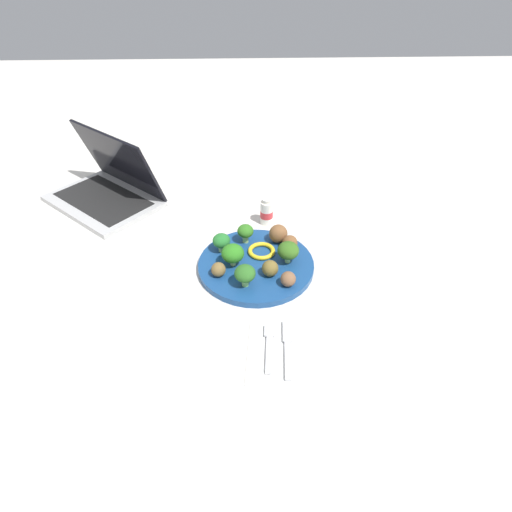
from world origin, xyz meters
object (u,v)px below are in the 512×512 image
object	(u,v)px
broccoli_floret_far_rim	(245,274)
meatball_back_right	(218,269)
broccoli_floret_back_right	(233,254)
fork	(269,345)
knife	(287,346)
meatball_center	(288,279)
pepper_ring_front_right	(262,251)
napkin	(278,350)
plate	(256,265)
meatball_mid_right	(278,234)
broccoli_floret_front_right	(288,250)
laptop	(108,189)
broccoli_floret_near_rim	(221,241)
yogurt_bottle	(267,212)
meatball_mid_left	(290,243)
broccoli_floret_mid_right	(245,232)
meatball_far_rim	(270,268)

from	to	relation	value
broccoli_floret_far_rim	meatball_back_right	size ratio (longest dim) A/B	1.58
broccoli_floret_back_right	fork	world-z (taller)	broccoli_floret_back_right
knife	broccoli_floret_back_right	bearing A→B (deg)	23.78
meatball_center	fork	distance (m)	0.18
meatball_center	pepper_ring_front_right	xyz separation A→B (m)	(0.12, 0.05, -0.01)
meatball_back_right	napkin	bearing A→B (deg)	-150.06
plate	meatball_mid_right	distance (m)	0.11
broccoli_floret_front_right	laptop	world-z (taller)	laptop
pepper_ring_front_right	fork	size ratio (longest dim) A/B	0.56
broccoli_floret_far_rim	broccoli_floret_near_rim	distance (m)	0.14
yogurt_bottle	fork	bearing A→B (deg)	177.68
broccoli_floret_front_right	broccoli_floret_near_rim	world-z (taller)	broccoli_floret_front_right
meatball_center	meatball_mid_left	xyz separation A→B (m)	(0.13, -0.02, 0.00)
meatball_mid_left	knife	world-z (taller)	meatball_mid_left
fork	knife	bearing A→B (deg)	-96.17
broccoli_floret_mid_right	yogurt_bottle	xyz separation A→B (m)	(0.11, -0.06, -0.01)
plate	knife	world-z (taller)	plate
meatball_mid_right	knife	world-z (taller)	meatball_mid_right
broccoli_floret_front_right	meatball_far_rim	bearing A→B (deg)	136.37
plate	broccoli_floret_front_right	bearing A→B (deg)	-88.74
laptop	meatball_back_right	bearing A→B (deg)	-137.75
pepper_ring_front_right	laptop	distance (m)	0.53
broccoli_floret_back_right	knife	world-z (taller)	broccoli_floret_back_right
broccoli_floret_front_right	knife	bearing A→B (deg)	174.82
broccoli_floret_back_right	meatball_mid_right	size ratio (longest dim) A/B	1.18
broccoli_floret_far_rim	meatball_far_rim	bearing A→B (deg)	-59.66
meatball_mid_left	meatball_center	bearing A→B (deg)	172.91
plate	meatball_center	distance (m)	0.11
fork	meatball_center	bearing A→B (deg)	-17.32
broccoli_floret_far_rim	meatball_mid_left	xyz separation A→B (m)	(0.13, -0.11, -0.01)
broccoli_floret_near_rim	meatball_mid_left	world-z (taller)	broccoli_floret_near_rim
meatball_back_right	napkin	size ratio (longest dim) A/B	0.20
meatball_mid_left	napkin	distance (m)	0.31
broccoli_floret_back_right	meatball_mid_left	distance (m)	0.15
meatball_mid_right	pepper_ring_front_right	world-z (taller)	meatball_mid_right
laptop	meatball_far_rim	bearing A→B (deg)	-129.37
broccoli_floret_front_right	knife	distance (m)	0.26
broccoli_floret_front_right	broccoli_floret_far_rim	size ratio (longest dim) A/B	1.03
meatball_mid_left	meatball_mid_right	bearing A→B (deg)	37.62
broccoli_floret_front_right	broccoli_floret_back_right	size ratio (longest dim) A/B	1.00
knife	pepper_ring_front_right	bearing A→B (deg)	7.52
broccoli_floret_mid_right	knife	bearing A→B (deg)	-167.10
meatball_far_rim	knife	distance (m)	0.21
plate	broccoli_floret_front_right	xyz separation A→B (m)	(0.00, -0.08, 0.04)
meatball_back_right	laptop	bearing A→B (deg)	42.25
pepper_ring_front_right	laptop	size ratio (longest dim) A/B	0.18
plate	meatball_center	xyz separation A→B (m)	(-0.08, -0.07, 0.03)
meatball_far_rim	meatball_mid_left	bearing A→B (deg)	-29.49
meatball_center	meatball_mid_left	world-z (taller)	meatball_mid_left
pepper_ring_front_right	fork	xyz separation A→B (m)	(-0.29, -0.00, -0.01)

